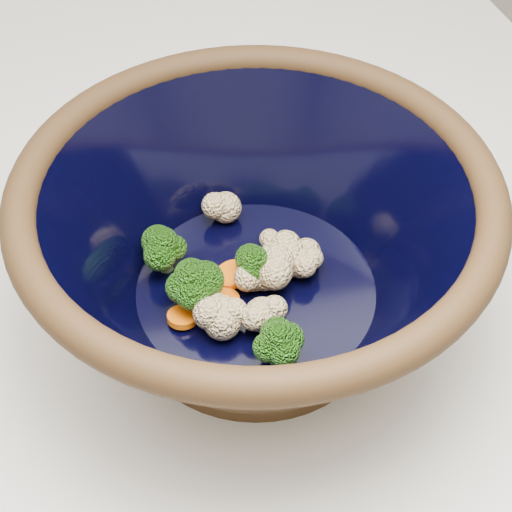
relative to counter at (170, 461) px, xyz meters
The scene contains 3 objects.
counter is the anchor object (origin of this frame).
mixing_bowl 0.56m from the counter, 44.14° to the right, with size 0.48×0.48×0.17m.
vegetable_pile 0.53m from the counter, 50.14° to the right, with size 0.16×0.21×0.06m.
Camera 1 is at (-0.00, -0.51, 1.43)m, focal length 50.00 mm.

